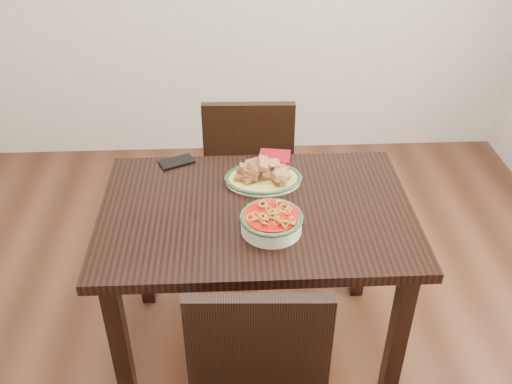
{
  "coord_description": "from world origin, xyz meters",
  "views": [
    {
      "loc": [
        -0.07,
        -1.71,
        1.99
      ],
      "look_at": [
        0.02,
        0.01,
        0.81
      ],
      "focal_mm": 40.0,
      "sensor_mm": 36.0,
      "label": 1
    }
  ],
  "objects_px": {
    "dining_table": "(256,230)",
    "fish_plate": "(263,172)",
    "chair_far": "(249,166)",
    "smartphone": "(177,162)",
    "noodle_bowl": "(271,220)"
  },
  "relations": [
    {
      "from": "dining_table",
      "to": "noodle_bowl",
      "type": "xyz_separation_m",
      "value": [
        0.05,
        -0.13,
        0.15
      ]
    },
    {
      "from": "noodle_bowl",
      "to": "chair_far",
      "type": "bearing_deg",
      "value": 93.42
    },
    {
      "from": "fish_plate",
      "to": "smartphone",
      "type": "xyz_separation_m",
      "value": [
        -0.35,
        0.16,
        -0.04
      ]
    },
    {
      "from": "chair_far",
      "to": "smartphone",
      "type": "relative_size",
      "value": 6.33
    },
    {
      "from": "chair_far",
      "to": "noodle_bowl",
      "type": "relative_size",
      "value": 3.98
    },
    {
      "from": "smartphone",
      "to": "fish_plate",
      "type": "bearing_deg",
      "value": -49.42
    },
    {
      "from": "chair_far",
      "to": "fish_plate",
      "type": "height_order",
      "value": "chair_far"
    },
    {
      "from": "chair_far",
      "to": "noodle_bowl",
      "type": "distance_m",
      "value": 0.89
    },
    {
      "from": "dining_table",
      "to": "fish_plate",
      "type": "bearing_deg",
      "value": 78.67
    },
    {
      "from": "noodle_bowl",
      "to": "smartphone",
      "type": "distance_m",
      "value": 0.59
    },
    {
      "from": "fish_plate",
      "to": "smartphone",
      "type": "relative_size",
      "value": 2.12
    },
    {
      "from": "dining_table",
      "to": "noodle_bowl",
      "type": "height_order",
      "value": "noodle_bowl"
    },
    {
      "from": "dining_table",
      "to": "fish_plate",
      "type": "relative_size",
      "value": 3.89
    },
    {
      "from": "dining_table",
      "to": "chair_far",
      "type": "bearing_deg",
      "value": 90.27
    },
    {
      "from": "dining_table",
      "to": "chair_far",
      "type": "height_order",
      "value": "chair_far"
    }
  ]
}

